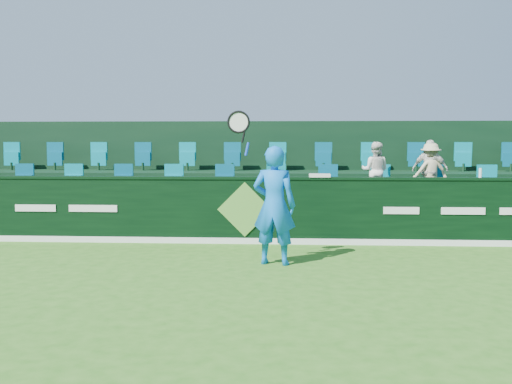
# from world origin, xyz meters

# --- Properties ---
(ground) EXTENTS (60.00, 60.00, 0.00)m
(ground) POSITION_xyz_m (0.00, 0.00, 0.00)
(ground) COLOR #2B6818
(ground) RESTS_ON ground
(sponsor_hoarding) EXTENTS (16.00, 0.25, 1.35)m
(sponsor_hoarding) POSITION_xyz_m (0.00, 4.00, 0.67)
(sponsor_hoarding) COLOR black
(sponsor_hoarding) RESTS_ON ground
(stand_tier_front) EXTENTS (16.00, 2.00, 0.80)m
(stand_tier_front) POSITION_xyz_m (0.00, 5.10, 0.40)
(stand_tier_front) COLOR black
(stand_tier_front) RESTS_ON ground
(stand_tier_back) EXTENTS (16.00, 1.80, 1.30)m
(stand_tier_back) POSITION_xyz_m (0.00, 7.00, 0.65)
(stand_tier_back) COLOR black
(stand_tier_back) RESTS_ON ground
(stand_rear) EXTENTS (16.00, 4.10, 2.60)m
(stand_rear) POSITION_xyz_m (0.00, 7.44, 1.22)
(stand_rear) COLOR black
(stand_rear) RESTS_ON ground
(seat_row_front) EXTENTS (13.50, 0.50, 0.60)m
(seat_row_front) POSITION_xyz_m (0.00, 5.50, 1.10)
(seat_row_front) COLOR #058492
(seat_row_front) RESTS_ON stand_tier_front
(seat_row_back) EXTENTS (13.50, 0.50, 0.60)m
(seat_row_back) POSITION_xyz_m (0.00, 7.30, 1.60)
(seat_row_back) COLOR #058492
(seat_row_back) RESTS_ON stand_tier_back
(tennis_player) EXTENTS (1.21, 0.61, 2.60)m
(tennis_player) POSITION_xyz_m (0.63, 2.04, 1.01)
(tennis_player) COLOR blue
(tennis_player) RESTS_ON ground
(spectator_left) EXTENTS (0.72, 0.63, 1.25)m
(spectator_left) POSITION_xyz_m (2.76, 5.12, 1.42)
(spectator_left) COLOR white
(spectator_left) RESTS_ON stand_tier_front
(spectator_middle) EXTENTS (0.82, 0.60, 1.30)m
(spectator_middle) POSITION_xyz_m (3.94, 5.12, 1.45)
(spectator_middle) COLOR white
(spectator_middle) RESTS_ON stand_tier_front
(spectator_right) EXTENTS (0.87, 0.60, 1.23)m
(spectator_right) POSITION_xyz_m (3.95, 5.12, 1.42)
(spectator_right) COLOR #CBBD8F
(spectator_right) RESTS_ON stand_tier_front
(towel) EXTENTS (0.42, 0.27, 0.06)m
(towel) POSITION_xyz_m (1.50, 4.00, 1.38)
(towel) COLOR silver
(towel) RESTS_ON sponsor_hoarding
(drinks_bottle) EXTENTS (0.06, 0.06, 0.19)m
(drinks_bottle) POSITION_xyz_m (4.64, 4.00, 1.44)
(drinks_bottle) COLOR white
(drinks_bottle) RESTS_ON sponsor_hoarding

